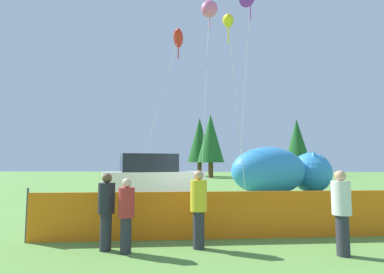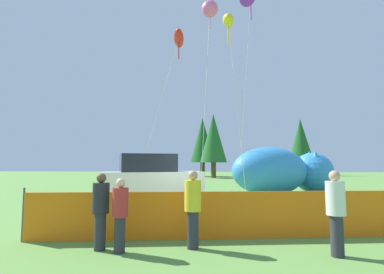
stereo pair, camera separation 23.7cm
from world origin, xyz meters
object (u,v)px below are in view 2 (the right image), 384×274
at_px(spectator_in_black_shirt, 120,212).
at_px(spectator_in_grey_shirt, 336,209).
at_px(kite_pink_octopus, 210,9).
at_px(kite_purple_delta, 251,0).
at_px(parked_car, 151,181).
at_px(spectator_in_red_shirt, 193,206).
at_px(inflatable_cat, 282,173).
at_px(kite_yellow_hero, 228,21).
at_px(kite_red_lizard, 179,39).
at_px(folding_chair, 280,204).
at_px(spectator_in_white_shirt, 101,208).

relative_size(spectator_in_black_shirt, spectator_in_grey_shirt, 0.90).
distance_m(kite_pink_octopus, kite_purple_delta, 2.52).
relative_size(parked_car, spectator_in_red_shirt, 2.63).
xyz_separation_m(inflatable_cat, kite_pink_octopus, (-4.40, -1.23, 10.14)).
relative_size(spectator_in_grey_shirt, kite_yellow_hero, 0.17).
bearing_deg(inflatable_cat, kite_pink_octopus, 166.83).
bearing_deg(kite_red_lizard, spectator_in_red_shirt, -80.84).
bearing_deg(spectator_in_red_shirt, kite_red_lizard, 99.16).
bearing_deg(folding_chair, kite_purple_delta, -13.78).
relative_size(spectator_in_red_shirt, kite_yellow_hero, 0.17).
relative_size(folding_chair, spectator_in_red_shirt, 0.52).
bearing_deg(kite_yellow_hero, spectator_in_red_shirt, -97.87).
bearing_deg(kite_yellow_hero, spectator_in_black_shirt, -106.55).
distance_m(inflatable_cat, spectator_in_black_shirt, 14.07).
xyz_separation_m(spectator_in_grey_shirt, kite_purple_delta, (-0.38, 10.77, 10.73)).
bearing_deg(spectator_in_red_shirt, spectator_in_white_shirt, -171.91).
bearing_deg(spectator_in_grey_shirt, inflatable_cat, 82.89).
xyz_separation_m(spectator_in_black_shirt, spectator_in_red_shirt, (1.54, 0.46, 0.09)).
bearing_deg(spectator_in_white_shirt, folding_chair, 40.83).
bearing_deg(kite_yellow_hero, kite_pink_octopus, 116.05).
relative_size(spectator_in_black_shirt, kite_red_lizard, 0.16).
relative_size(kite_pink_octopus, kite_purple_delta, 0.97).
bearing_deg(parked_car, spectator_in_white_shirt, -109.00).
xyz_separation_m(folding_chair, spectator_in_red_shirt, (-2.73, -3.83, 0.43)).
bearing_deg(folding_chair, inflatable_cat, -27.03).
distance_m(spectator_in_grey_shirt, spectator_in_red_shirt, 3.03).
bearing_deg(kite_pink_octopus, parked_car, -117.34).
bearing_deg(inflatable_cat, parked_car, -167.46).
xyz_separation_m(kite_purple_delta, kite_red_lizard, (-4.40, 0.48, -2.08)).
height_order(inflatable_cat, kite_yellow_hero, kite_yellow_hero).
bearing_deg(spectator_in_red_shirt, kite_yellow_hero, 82.13).
xyz_separation_m(spectator_in_black_shirt, kite_red_lizard, (-0.22, 11.37, 8.74)).
relative_size(folding_chair, spectator_in_white_shirt, 0.53).
bearing_deg(kite_red_lizard, parked_car, -96.70).
bearing_deg(inflatable_cat, spectator_in_white_shirt, -146.75).
bearing_deg(spectator_in_grey_shirt, kite_red_lizard, 113.00).
height_order(spectator_in_white_shirt, kite_yellow_hero, kite_yellow_hero).
relative_size(parked_car, folding_chair, 5.10).
distance_m(parked_car, spectator_in_white_shirt, 6.43).
relative_size(spectator_in_grey_shirt, kite_pink_octopus, 0.15).
relative_size(spectator_in_black_shirt, spectator_in_red_shirt, 0.91).
xyz_separation_m(folding_chair, kite_purple_delta, (-0.09, 6.61, 11.17)).
distance_m(kite_pink_octopus, kite_yellow_hero, 3.02).
bearing_deg(inflatable_cat, spectator_in_black_shirt, -144.63).
bearing_deg(kite_pink_octopus, folding_chair, -70.37).
xyz_separation_m(folding_chair, inflatable_cat, (1.85, 8.37, 0.83)).
bearing_deg(kite_purple_delta, kite_pink_octopus, 167.73).
height_order(spectator_in_black_shirt, spectator_in_red_shirt, spectator_in_red_shirt).
height_order(spectator_in_black_shirt, spectator_in_grey_shirt, spectator_in_grey_shirt).
xyz_separation_m(spectator_in_red_shirt, kite_red_lizard, (-1.76, 10.92, 8.66)).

